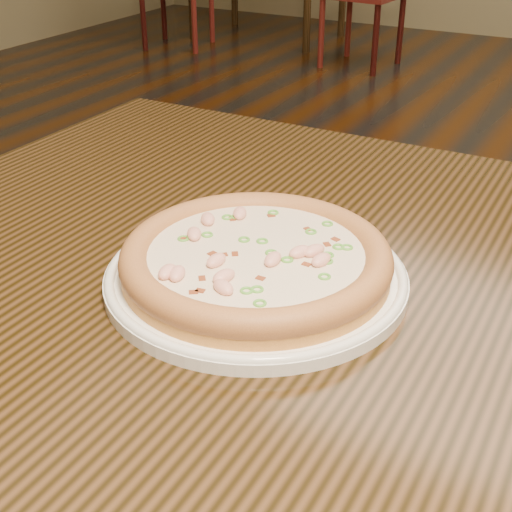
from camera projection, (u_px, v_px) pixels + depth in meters
The scene contains 4 objects.
ground at pixel (333, 467), 1.49m from camera, with size 9.00×9.00×0.00m, color black.
hero_table at pixel (383, 373), 0.73m from camera, with size 1.20×0.80×0.75m.
plate at pixel (256, 275), 0.69m from camera, with size 0.29×0.29×0.02m.
pizza at pixel (256, 259), 0.68m from camera, with size 0.26×0.26×0.03m.
Camera 1 is at (0.38, -1.04, 1.11)m, focal length 50.00 mm.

